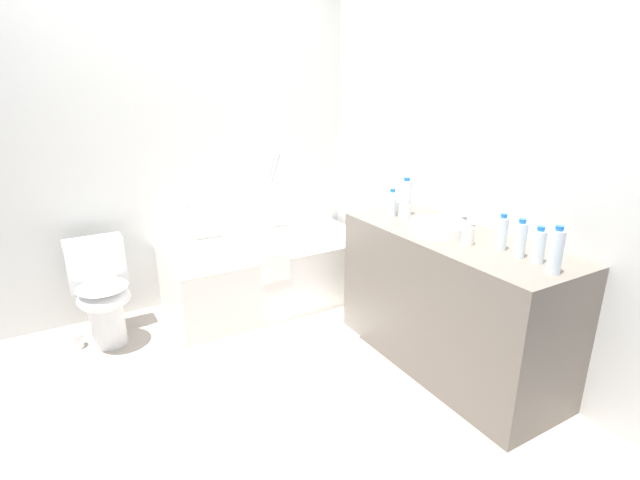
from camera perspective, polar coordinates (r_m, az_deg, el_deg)
ground_plane at (r=2.99m, az=-8.23°, el=-16.51°), size 3.85×3.85×0.00m
wall_back_tiled at (r=3.78m, az=-17.16°, el=11.31°), size 3.25×0.10×2.56m
wall_right_mirror at (r=3.30m, az=15.52°, el=10.49°), size 0.10×3.03×2.56m
bathtub at (r=3.82m, az=-5.97°, el=-3.69°), size 1.59×0.75×1.14m
toilet at (r=3.52m, az=-24.75°, el=-5.52°), size 0.37×0.51×0.71m
vanity_counter at (r=3.02m, az=15.25°, el=-7.21°), size 0.57×1.46×0.85m
sink_basin at (r=2.90m, az=14.09°, el=1.48°), size 0.35×0.35×0.06m
sink_faucet at (r=3.04m, az=16.89°, el=2.09°), size 0.11×0.15×0.08m
water_bottle_0 at (r=3.22m, az=10.28°, el=5.05°), size 0.07×0.07×0.25m
water_bottle_1 at (r=2.68m, az=20.99°, el=0.76°), size 0.06×0.06×0.20m
water_bottle_2 at (r=2.44m, az=26.46°, el=-1.25°), size 0.07×0.07×0.23m
water_bottle_3 at (r=2.56m, az=24.76°, el=-0.67°), size 0.06×0.06×0.19m
water_bottle_4 at (r=3.18m, az=8.66°, el=4.35°), size 0.06×0.06×0.18m
water_bottle_5 at (r=2.60m, az=22.90°, el=0.04°), size 0.06×0.06×0.20m
drinking_glass_0 at (r=3.11m, az=10.14°, el=3.26°), size 0.08×0.08×0.09m
drinking_glass_1 at (r=3.28m, az=8.79°, el=3.94°), size 0.07×0.07×0.08m
drinking_glass_2 at (r=2.73m, az=17.33°, el=0.47°), size 0.07×0.07×0.09m
bath_mat at (r=3.50m, az=1.16°, el=-10.53°), size 0.62×0.43×0.01m
toilet_paper_roll at (r=3.65m, az=-27.39°, el=-10.71°), size 0.11×0.11×0.10m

